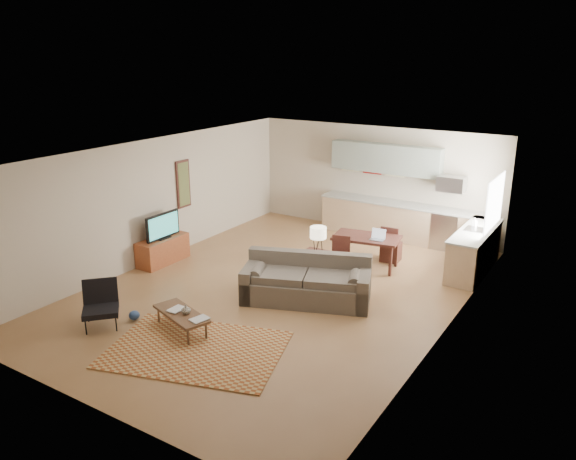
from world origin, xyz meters
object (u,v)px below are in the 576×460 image
Objects in this scene: armchair at (100,306)px; console_table at (318,267)px; tv_credenza at (163,250)px; coffee_table at (182,322)px; dining_table at (366,252)px; sofa at (306,280)px.

console_table is (2.18, 3.58, -0.05)m from armchair.
coffee_table is at bearing -40.80° from tv_credenza.
console_table is at bearing 91.47° from coffee_table.
tv_credenza is 0.89× the size of dining_table.
coffee_table is at bearing -139.44° from sofa.
tv_credenza is 1.84× the size of console_table.
console_table reaches higher than tv_credenza.
console_table is (-0.24, 0.85, -0.09)m from sofa.
sofa is 3.19× the size of armchair.
coffee_table is at bearing -21.63° from armchair.
coffee_table is 0.94× the size of tv_credenza.
tv_credenza reaches higher than coffee_table.
tv_credenza is at bearing 158.15° from sofa.
coffee_table is 0.83× the size of dining_table.
coffee_table is 3.13m from console_table.
armchair is 3.06m from tv_credenza.
sofa is 3.69m from tv_credenza.
armchair is 5.55m from dining_table.
armchair is at bearing -65.45° from tv_credenza.
dining_table is at bearing 28.34° from tv_credenza.
sofa reaches higher than armchair.
console_table is 0.48× the size of dining_table.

